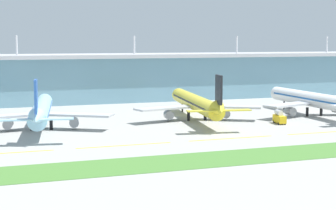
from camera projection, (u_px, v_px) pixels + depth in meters
ground_plane at (230, 134)px, 180.78m from camera, size 600.00×600.00×0.00m
terminal_building at (131, 77)px, 283.89m from camera, size 288.00×34.00×32.28m
airliner_near_middle at (41, 111)px, 189.89m from camera, size 48.06×67.08×18.90m
airliner_center at (196, 103)px, 212.86m from camera, size 48.14×71.87×18.90m
airliner_far_middle at (312, 100)px, 225.34m from camera, size 48.78×65.49×18.90m
taxiway_stripe_west at (1, 153)px, 150.08m from camera, size 28.00×0.70×0.04m
taxiway_stripe_mid_west at (124, 145)px, 161.65m from camera, size 28.00×0.70×0.04m
taxiway_stripe_centre at (231, 138)px, 173.21m from camera, size 28.00×0.70×0.04m
taxiway_stripe_mid_east at (325, 132)px, 184.77m from camera, size 28.00×0.70×0.04m
grass_verge at (285, 153)px, 150.02m from camera, size 300.00×18.00×0.10m
fuel_truck at (279, 117)px, 203.90m from camera, size 3.81×7.54×4.95m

